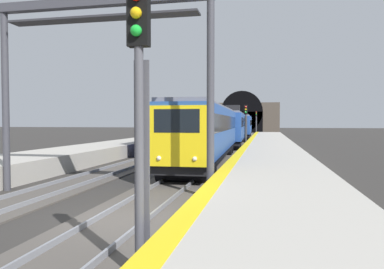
{
  "coord_description": "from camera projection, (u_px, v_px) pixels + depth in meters",
  "views": [
    {
      "loc": [
        -9.66,
        -3.96,
        2.86
      ],
      "look_at": [
        12.73,
        0.64,
        2.05
      ],
      "focal_mm": 33.82,
      "sensor_mm": 36.0,
      "label": 1
    }
  ],
  "objects": [
    {
      "name": "railway_signal_far",
      "position": [
        256.0,
        120.0,
        81.94
      ],
      "size": [
        0.39,
        0.38,
        5.25
      ],
      "rotation": [
        0.0,
        0.0,
        3.14
      ],
      "color": "#4C4C54",
      "rests_on": "ground_plane"
    },
    {
      "name": "platform_right",
      "position": [
        278.0,
        211.0,
        9.48
      ],
      "size": [
        112.0,
        4.23,
        1.01
      ],
      "primitive_type": "cube",
      "color": "#ADA89E",
      "rests_on": "ground_plane"
    },
    {
      "name": "track_main_line",
      "position": [
        125.0,
        220.0,
        10.35
      ],
      "size": [
        160.0,
        3.07,
        0.21
      ],
      "color": "#4C4742",
      "rests_on": "ground_plane"
    },
    {
      "name": "train_main_approaching",
      "position": [
        232.0,
        127.0,
        43.39
      ],
      "size": [
        57.63,
        3.33,
        4.83
      ],
      "rotation": [
        0.0,
        0.0,
        3.17
      ],
      "color": "#264C99",
      "rests_on": "ground_plane"
    },
    {
      "name": "platform_right_edge_strip",
      "position": [
        208.0,
        190.0,
        9.83
      ],
      "size": [
        112.0,
        0.5,
        0.01
      ],
      "primitive_type": "cube",
      "color": "yellow",
      "rests_on": "platform_right"
    },
    {
      "name": "railway_signal_near",
      "position": [
        139.0,
        105.0,
        6.35
      ],
      "size": [
        0.39,
        0.38,
        5.22
      ],
      "rotation": [
        0.0,
        0.0,
        3.14
      ],
      "color": "#4C4C54",
      "rests_on": "ground_plane"
    },
    {
      "name": "ground_plane",
      "position": [
        125.0,
        221.0,
        10.35
      ],
      "size": [
        320.0,
        320.0,
        0.0
      ],
      "primitive_type": "plane",
      "color": "#302D2B"
    },
    {
      "name": "railway_signal_mid",
      "position": [
        246.0,
        122.0,
        39.68
      ],
      "size": [
        0.39,
        0.38,
        4.69
      ],
      "rotation": [
        0.0,
        0.0,
        3.14
      ],
      "color": "#38383D",
      "rests_on": "ground_plane"
    },
    {
      "name": "tunnel_portal",
      "position": [
        242.0,
        117.0,
        95.67
      ],
      "size": [
        2.71,
        19.4,
        10.91
      ],
      "color": "#51473D",
      "rests_on": "ground_plane"
    },
    {
      "name": "train_adjacent_platform",
      "position": [
        208.0,
        125.0,
        54.38
      ],
      "size": [
        55.6,
        3.16,
        4.91
      ],
      "rotation": [
        0.0,
        0.0,
        3.16
      ],
      "color": "navy",
      "rests_on": "ground_plane"
    },
    {
      "name": "overhead_signal_gantry",
      "position": [
        101.0,
        47.0,
        13.95
      ],
      "size": [
        0.7,
        8.82,
        7.65
      ],
      "color": "#3F3F47",
      "rests_on": "ground_plane"
    }
  ]
}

